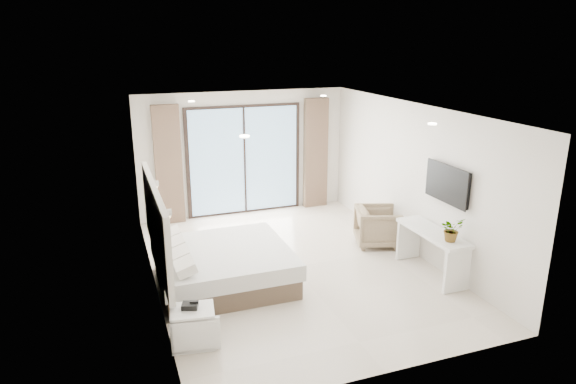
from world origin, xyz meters
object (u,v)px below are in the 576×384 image
at_px(bed, 222,266).
at_px(nightstand, 193,327).
at_px(armchair, 378,225).
at_px(console_desk, 432,243).

distance_m(bed, nightstand, 1.71).
relative_size(nightstand, armchair, 0.76).
relative_size(bed, console_desk, 1.38).
bearing_deg(console_desk, nightstand, -170.29).
relative_size(nightstand, console_desk, 0.41).
relative_size(console_desk, armchair, 1.87).
bearing_deg(bed, nightstand, -115.64).
xyz_separation_m(bed, console_desk, (3.32, -0.85, 0.25)).
distance_m(bed, console_desk, 3.44).
bearing_deg(nightstand, armchair, 37.54).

